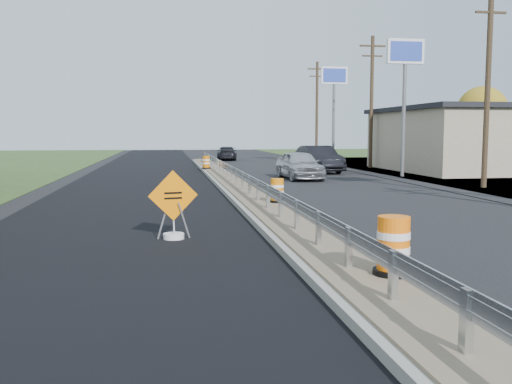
{
  "coord_description": "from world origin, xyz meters",
  "views": [
    {
      "loc": [
        -3.16,
        -15.5,
        2.59
      ],
      "look_at": [
        -0.94,
        -1.47,
        1.1
      ],
      "focal_mm": 40.0,
      "sensor_mm": 36.0,
      "label": 1
    }
  ],
  "objects": [
    {
      "name": "ground",
      "position": [
        0.0,
        0.0,
        0.0
      ],
      "size": [
        140.0,
        140.0,
        0.0
      ],
      "primitive_type": "plane",
      "color": "black",
      "rests_on": "ground"
    },
    {
      "name": "milled_overlay",
      "position": [
        -4.4,
        10.0,
        0.01
      ],
      "size": [
        7.2,
        120.0,
        0.01
      ],
      "primitive_type": "cube",
      "color": "black",
      "rests_on": "ground"
    },
    {
      "name": "median",
      "position": [
        0.0,
        8.0,
        0.11
      ],
      "size": [
        1.6,
        55.0,
        0.23
      ],
      "color": "gray",
      "rests_on": "ground"
    },
    {
      "name": "guardrail",
      "position": [
        0.0,
        9.0,
        0.73
      ],
      "size": [
        0.1,
        46.15,
        0.72
      ],
      "color": "silver",
      "rests_on": "median"
    },
    {
      "name": "pylon_sign_mid",
      "position": [
        10.5,
        16.0,
        6.48
      ],
      "size": [
        2.2,
        0.3,
        7.9
      ],
      "color": "slate",
      "rests_on": "ground"
    },
    {
      "name": "pylon_sign_north",
      "position": [
        10.5,
        30.0,
        6.48
      ],
      "size": [
        2.2,
        0.3,
        7.9
      ],
      "color": "slate",
      "rests_on": "ground"
    },
    {
      "name": "utility_pole_smid",
      "position": [
        11.5,
        9.0,
        4.93
      ],
      "size": [
        1.9,
        0.26,
        9.4
      ],
      "color": "#473523",
      "rests_on": "ground"
    },
    {
      "name": "utility_pole_nmid",
      "position": [
        11.5,
        24.0,
        4.93
      ],
      "size": [
        1.9,
        0.26,
        9.4
      ],
      "color": "#473523",
      "rests_on": "ground"
    },
    {
      "name": "utility_pole_north",
      "position": [
        11.5,
        39.0,
        4.93
      ],
      "size": [
        1.9,
        0.26,
        9.4
      ],
      "color": "#473523",
      "rests_on": "ground"
    },
    {
      "name": "tree_far_yellow",
      "position": [
        26.0,
        34.0,
        4.54
      ],
      "size": [
        4.62,
        4.62,
        6.86
      ],
      "color": "#473523",
      "rests_on": "ground"
    },
    {
      "name": "caution_sign",
      "position": [
        -3.0,
        -1.7,
        0.43
      ],
      "size": [
        1.2,
        0.51,
        1.68
      ],
      "rotation": [
        0.0,
        0.0,
        0.22
      ],
      "color": "white",
      "rests_on": "ground"
    },
    {
      "name": "barrel_median_near",
      "position": [
        0.55,
        -6.67,
        0.7
      ],
      "size": [
        0.67,
        0.67,
        0.98
      ],
      "color": "black",
      "rests_on": "median"
    },
    {
      "name": "barrel_median_mid",
      "position": [
        0.55,
        3.32,
        0.62
      ],
      "size": [
        0.55,
        0.55,
        0.81
      ],
      "color": "black",
      "rests_on": "median"
    },
    {
      "name": "barrel_median_far",
      "position": [
        -0.55,
        21.74,
        0.63
      ],
      "size": [
        0.56,
        0.56,
        0.82
      ],
      "color": "black",
      "rests_on": "median"
    },
    {
      "name": "barrel_shoulder_far",
      "position": [
        7.0,
        29.26,
        0.39
      ],
      "size": [
        0.55,
        0.55,
        0.81
      ],
      "color": "black",
      "rests_on": "ground"
    },
    {
      "name": "car_silver",
      "position": [
        4.18,
        15.3,
        0.79
      ],
      "size": [
        2.12,
        4.75,
        1.59
      ],
      "primitive_type": "imported",
      "rotation": [
        0.0,
        0.0,
        0.05
      ],
      "color": "#BBBBC0",
      "rests_on": "ground"
    },
    {
      "name": "car_dark_mid",
      "position": [
        6.64,
        20.41,
        0.86
      ],
      "size": [
        2.26,
        5.36,
        1.72
      ],
      "primitive_type": "imported",
      "rotation": [
        0.0,
        0.0,
        0.09
      ],
      "color": "black",
      "rests_on": "ground"
    },
    {
      "name": "car_dark_far",
      "position": [
        2.47,
        37.54,
        0.63
      ],
      "size": [
        2.12,
        4.49,
        1.27
      ],
      "primitive_type": "imported",
      "rotation": [
        0.0,
        0.0,
        3.06
      ],
      "color": "black",
      "rests_on": "ground"
    }
  ]
}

